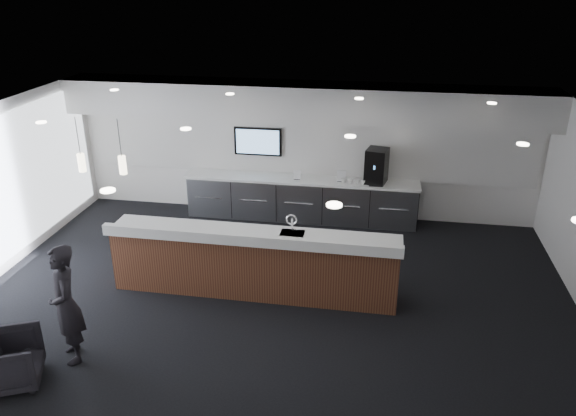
% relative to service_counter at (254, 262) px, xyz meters
% --- Properties ---
extents(ground, '(10.00, 10.00, 0.00)m').
position_rel_service_counter_xyz_m(ground, '(0.35, -0.47, -0.58)').
color(ground, black).
rests_on(ground, ground).
extents(ceiling, '(10.00, 8.00, 0.02)m').
position_rel_service_counter_xyz_m(ceiling, '(0.35, -0.47, 2.42)').
color(ceiling, black).
rests_on(ceiling, back_wall).
extents(back_wall, '(10.00, 0.02, 3.00)m').
position_rel_service_counter_xyz_m(back_wall, '(0.35, 3.53, 0.92)').
color(back_wall, white).
rests_on(back_wall, ground).
extents(soffit_bulkhead, '(10.00, 0.90, 0.70)m').
position_rel_service_counter_xyz_m(soffit_bulkhead, '(0.35, 3.08, 2.07)').
color(soffit_bulkhead, silver).
rests_on(soffit_bulkhead, back_wall).
extents(alcove_panel, '(9.80, 0.06, 1.40)m').
position_rel_service_counter_xyz_m(alcove_panel, '(0.35, 3.50, 1.02)').
color(alcove_panel, silver).
rests_on(alcove_panel, back_wall).
extents(back_credenza, '(5.06, 0.66, 0.95)m').
position_rel_service_counter_xyz_m(back_credenza, '(0.35, 3.17, -0.10)').
color(back_credenza, '#93969B').
rests_on(back_credenza, ground).
extents(wall_tv, '(1.05, 0.08, 0.62)m').
position_rel_service_counter_xyz_m(wall_tv, '(-0.65, 3.44, 1.07)').
color(wall_tv, black).
rests_on(wall_tv, back_wall).
extents(pendant_left, '(0.12, 0.12, 0.30)m').
position_rel_service_counter_xyz_m(pendant_left, '(-2.05, 0.33, 1.67)').
color(pendant_left, '#FFECC6').
rests_on(pendant_left, ceiling).
extents(pendant_right, '(0.12, 0.12, 0.30)m').
position_rel_service_counter_xyz_m(pendant_right, '(-2.75, 0.33, 1.67)').
color(pendant_right, '#FFECC6').
rests_on(pendant_right, ceiling).
extents(ceiling_can_lights, '(7.00, 5.00, 0.02)m').
position_rel_service_counter_xyz_m(ceiling_can_lights, '(0.35, -0.47, 2.39)').
color(ceiling_can_lights, white).
rests_on(ceiling_can_lights, ceiling).
extents(service_counter, '(4.88, 0.84, 1.49)m').
position_rel_service_counter_xyz_m(service_counter, '(0.00, 0.00, 0.00)').
color(service_counter, '#4B2519').
rests_on(service_counter, ground).
extents(coffee_machine, '(0.51, 0.59, 0.73)m').
position_rel_service_counter_xyz_m(coffee_machine, '(1.94, 3.19, 0.74)').
color(coffee_machine, black).
rests_on(coffee_machine, back_credenza).
extents(info_sign_left, '(0.15, 0.02, 0.21)m').
position_rel_service_counter_xyz_m(info_sign_left, '(0.26, 3.09, 0.48)').
color(info_sign_left, white).
rests_on(info_sign_left, back_credenza).
extents(info_sign_right, '(0.19, 0.04, 0.25)m').
position_rel_service_counter_xyz_m(info_sign_right, '(1.21, 3.11, 0.50)').
color(info_sign_right, white).
rests_on(info_sign_right, back_credenza).
extents(armchair, '(1.03, 1.02, 0.71)m').
position_rel_service_counter_xyz_m(armchair, '(-2.69, -2.78, -0.22)').
color(armchair, black).
rests_on(armchair, ground).
extents(lounge_guest, '(0.72, 0.77, 1.76)m').
position_rel_service_counter_xyz_m(lounge_guest, '(-2.16, -2.14, 0.30)').
color(lounge_guest, black).
rests_on(lounge_guest, ground).
extents(cup_0, '(0.11, 0.11, 0.10)m').
position_rel_service_counter_xyz_m(cup_0, '(1.83, 3.04, 0.42)').
color(cup_0, white).
rests_on(cup_0, back_credenza).
extents(cup_1, '(0.15, 0.15, 0.10)m').
position_rel_service_counter_xyz_m(cup_1, '(1.69, 3.04, 0.42)').
color(cup_1, white).
rests_on(cup_1, back_credenza).
extents(cup_2, '(0.13, 0.13, 0.10)m').
position_rel_service_counter_xyz_m(cup_2, '(1.55, 3.04, 0.42)').
color(cup_2, white).
rests_on(cup_2, back_credenza).
extents(cup_3, '(0.14, 0.14, 0.10)m').
position_rel_service_counter_xyz_m(cup_3, '(1.41, 3.04, 0.42)').
color(cup_3, white).
rests_on(cup_3, back_credenza).
extents(cup_4, '(0.15, 0.15, 0.10)m').
position_rel_service_counter_xyz_m(cup_4, '(1.27, 3.04, 0.42)').
color(cup_4, white).
rests_on(cup_4, back_credenza).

